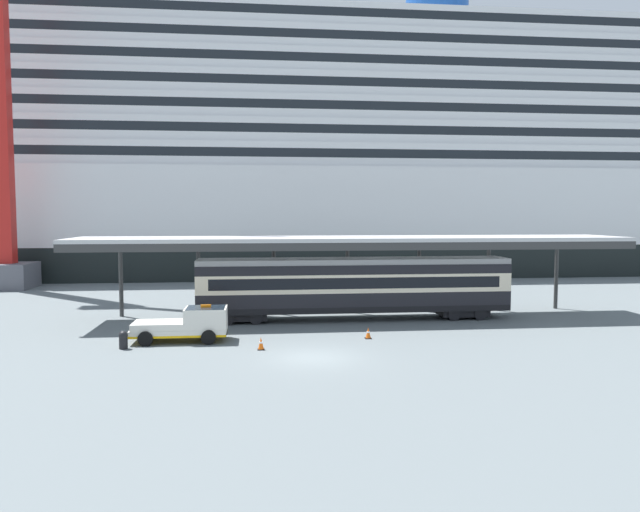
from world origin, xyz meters
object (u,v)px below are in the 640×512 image
at_px(train_carriage, 354,285).
at_px(quay_bollard, 123,339).
at_px(traffic_cone_mid, 368,333).
at_px(traffic_cone_near, 261,343).
at_px(dockside_crane, 4,89).
at_px(cruise_ship, 387,165).
at_px(service_truck, 189,323).

bearing_deg(train_carriage, quay_bollard, -152.03).
bearing_deg(traffic_cone_mid, train_carriage, 88.30).
height_order(train_carriage, quay_bollard, train_carriage).
relative_size(traffic_cone_near, quay_bollard, 0.70).
distance_m(traffic_cone_near, dockside_crane, 40.69).
distance_m(train_carriage, dockside_crane, 39.17).
relative_size(cruise_ship, dockside_crane, 2.24).
distance_m(service_truck, traffic_cone_mid, 10.04).
xyz_separation_m(cruise_ship, traffic_cone_mid, (-10.60, -42.62, -13.11)).
bearing_deg(train_carriage, cruise_ship, 74.11).
bearing_deg(cruise_ship, train_carriage, -105.89).
relative_size(traffic_cone_near, dockside_crane, 0.01).
bearing_deg(cruise_ship, quay_bollard, -118.57).
relative_size(cruise_ship, train_carriage, 6.46).
xyz_separation_m(traffic_cone_near, quay_bollard, (-7.16, 0.97, 0.19)).
bearing_deg(quay_bollard, train_carriage, 27.97).
xyz_separation_m(service_truck, traffic_cone_mid, (10.01, -0.40, -0.67)).
height_order(train_carriage, traffic_cone_near, train_carriage).
distance_m(train_carriage, service_truck, 11.70).
bearing_deg(service_truck, train_carriage, 28.73).
bearing_deg(service_truck, traffic_cone_mid, -2.31).
distance_m(cruise_ship, traffic_cone_near, 49.49).
bearing_deg(dockside_crane, traffic_cone_near, -49.84).
distance_m(train_carriage, quay_bollard, 15.28).
bearing_deg(service_truck, traffic_cone_near, -32.34).
height_order(service_truck, traffic_cone_near, service_truck).
distance_m(traffic_cone_near, traffic_cone_mid, 6.41).
distance_m(cruise_ship, service_truck, 48.60).
xyz_separation_m(train_carriage, traffic_cone_near, (-6.24, -8.09, -1.97)).
bearing_deg(quay_bollard, cruise_ship, 61.43).
distance_m(service_truck, traffic_cone_near, 4.72).
height_order(train_carriage, service_truck, train_carriage).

